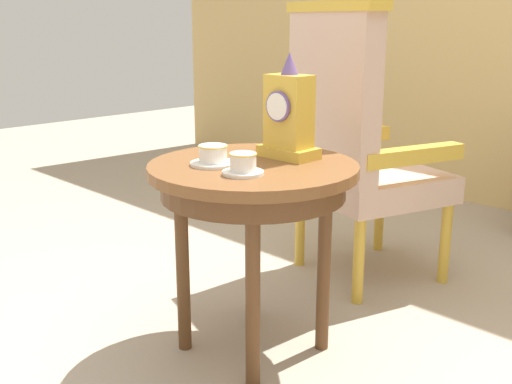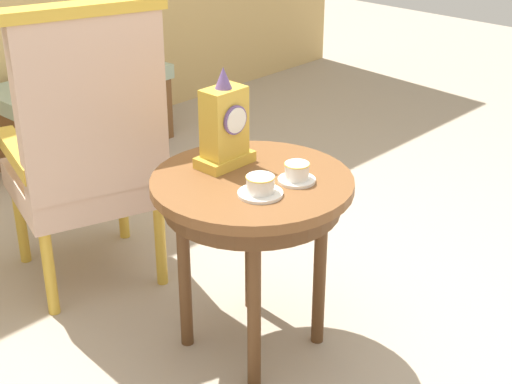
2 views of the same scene
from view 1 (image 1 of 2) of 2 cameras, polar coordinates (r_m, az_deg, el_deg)
ground_plane at (r=2.10m, az=0.47°, el=-15.19°), size 10.00×10.00×0.00m
side_table at (r=1.96m, az=-0.26°, el=0.33°), size 0.66×0.66×0.64m
teacup_left at (r=1.92m, az=-3.96°, el=3.29°), size 0.14×0.14×0.06m
teacup_right at (r=1.80m, az=-1.09°, el=2.50°), size 0.12×0.12×0.06m
mantel_clock at (r=2.01m, az=3.00°, el=6.93°), size 0.19×0.11×0.34m
armchair at (r=2.57m, az=9.00°, el=4.55°), size 0.68×0.67×1.14m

